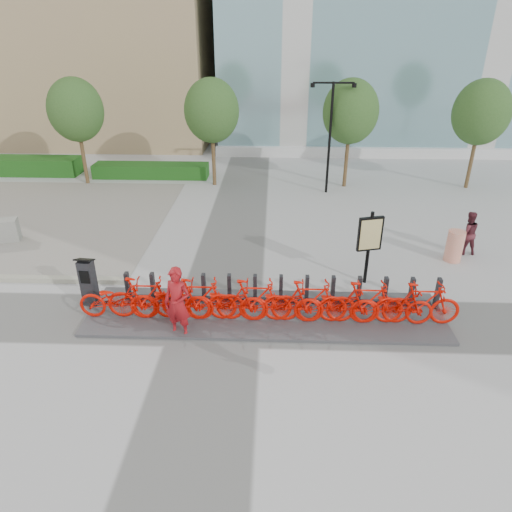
{
  "coord_description": "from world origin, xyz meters",
  "views": [
    {
      "loc": [
        1.45,
        -10.15,
        6.96
      ],
      "look_at": [
        1.0,
        1.5,
        1.2
      ],
      "focal_mm": 32.0,
      "sensor_mm": 36.0,
      "label": 1
    }
  ],
  "objects_px": {
    "map_sign": "(370,237)",
    "pedestrian": "(467,233)",
    "kiosk": "(88,282)",
    "construction_barrel": "(454,246)",
    "bike_0": "(117,299)",
    "worker_red": "(177,303)"
  },
  "relations": [
    {
      "from": "kiosk",
      "to": "construction_barrel",
      "type": "bearing_deg",
      "value": 22.24
    },
    {
      "from": "worker_red",
      "to": "construction_barrel",
      "type": "distance_m",
      "value": 9.55
    },
    {
      "from": "kiosk",
      "to": "map_sign",
      "type": "height_order",
      "value": "map_sign"
    },
    {
      "from": "kiosk",
      "to": "pedestrian",
      "type": "distance_m",
      "value": 12.33
    },
    {
      "from": "bike_0",
      "to": "construction_barrel",
      "type": "relative_size",
      "value": 1.93
    },
    {
      "from": "pedestrian",
      "to": "bike_0",
      "type": "bearing_deg",
      "value": 20.61
    },
    {
      "from": "kiosk",
      "to": "bike_0",
      "type": "bearing_deg",
      "value": -26.77
    },
    {
      "from": "kiosk",
      "to": "construction_barrel",
      "type": "relative_size",
      "value": 1.37
    },
    {
      "from": "pedestrian",
      "to": "map_sign",
      "type": "relative_size",
      "value": 0.67
    },
    {
      "from": "bike_0",
      "to": "pedestrian",
      "type": "relative_size",
      "value": 1.33
    },
    {
      "from": "map_sign",
      "to": "pedestrian",
      "type": "bearing_deg",
      "value": 14.66
    },
    {
      "from": "construction_barrel",
      "to": "pedestrian",
      "type": "bearing_deg",
      "value": 44.26
    },
    {
      "from": "worker_red",
      "to": "pedestrian",
      "type": "xyz_separation_m",
      "value": [
        8.98,
        5.12,
        -0.19
      ]
    },
    {
      "from": "kiosk",
      "to": "pedestrian",
      "type": "xyz_separation_m",
      "value": [
        11.71,
        3.86,
        -0.01
      ]
    },
    {
      "from": "worker_red",
      "to": "construction_barrel",
      "type": "relative_size",
      "value": 1.79
    },
    {
      "from": "pedestrian",
      "to": "construction_barrel",
      "type": "distance_m",
      "value": 0.86
    },
    {
      "from": "bike_0",
      "to": "worker_red",
      "type": "relative_size",
      "value": 1.07
    },
    {
      "from": "bike_0",
      "to": "kiosk",
      "type": "distance_m",
      "value": 1.18
    },
    {
      "from": "pedestrian",
      "to": "map_sign",
      "type": "bearing_deg",
      "value": 28.07
    },
    {
      "from": "bike_0",
      "to": "kiosk",
      "type": "relative_size",
      "value": 1.41
    },
    {
      "from": "pedestrian",
      "to": "construction_barrel",
      "type": "relative_size",
      "value": 1.45
    },
    {
      "from": "construction_barrel",
      "to": "map_sign",
      "type": "xyz_separation_m",
      "value": [
        -3.21,
        -1.63,
        1.0
      ]
    }
  ]
}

